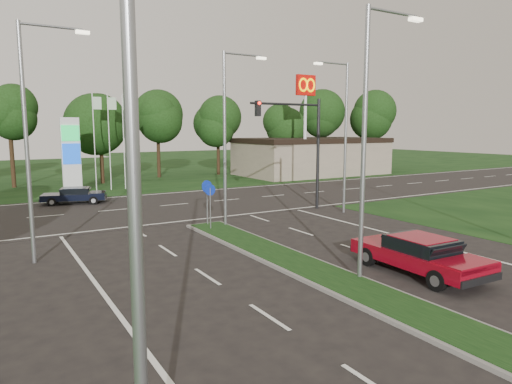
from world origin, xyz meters
TOP-DOWN VIEW (x-y plane):
  - verge_far at (0.00, 55.00)m, footprint 160.00×50.00m
  - cross_road at (0.00, 24.00)m, footprint 160.00×12.00m
  - median_kerb at (0.00, 4.00)m, footprint 2.00×26.00m
  - commercial_building at (22.00, 36.00)m, footprint 16.00×9.00m
  - streetlight_median_near at (1.00, 6.00)m, footprint 2.53×0.22m
  - streetlight_median_far at (1.00, 16.00)m, footprint 2.53×0.22m
  - streetlight_left_near at (-8.30, 0.00)m, footprint 2.53×0.22m
  - streetlight_left_far at (-8.30, 14.00)m, footprint 2.53×0.22m
  - streetlight_right_far at (8.80, 16.00)m, footprint 2.53×0.22m
  - traffic_signal at (7.19, 18.00)m, footprint 5.10×0.42m
  - median_signs at (0.00, 16.40)m, footprint 1.16×1.76m
  - gas_pylon at (-3.79, 33.05)m, footprint 5.80×1.26m
  - mcdonalds_sign at (18.00, 31.97)m, footprint 2.20×0.47m
  - treeline_far at (0.10, 39.93)m, footprint 6.00×6.00m
  - red_sedan at (3.15, 5.49)m, footprint 2.18×4.96m
  - navy_sedan at (-4.72, 27.99)m, footprint 4.40×2.73m

SIDE VIEW (x-z plane):
  - verge_far at x=0.00m, z-range -0.01..0.01m
  - cross_road at x=0.00m, z-range -0.01..0.01m
  - median_kerb at x=0.00m, z-range 0.00..0.12m
  - navy_sedan at x=-4.72m, z-range 0.04..1.17m
  - red_sedan at x=3.15m, z-range 0.05..1.40m
  - median_signs at x=0.00m, z-range 0.52..2.90m
  - commercial_building at x=22.00m, z-range 0.00..4.00m
  - gas_pylon at x=-3.79m, z-range -0.80..7.20m
  - traffic_signal at x=7.19m, z-range 1.15..8.15m
  - streetlight_median_near at x=1.00m, z-range 0.58..9.58m
  - streetlight_median_far at x=1.00m, z-range 0.58..9.58m
  - streetlight_left_near at x=-8.30m, z-range 0.58..9.58m
  - streetlight_left_far at x=-8.30m, z-range 0.58..9.58m
  - streetlight_right_far at x=8.80m, z-range 0.58..9.58m
  - treeline_far at x=0.10m, z-range 1.88..11.78m
  - mcdonalds_sign at x=18.00m, z-range 2.79..13.19m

